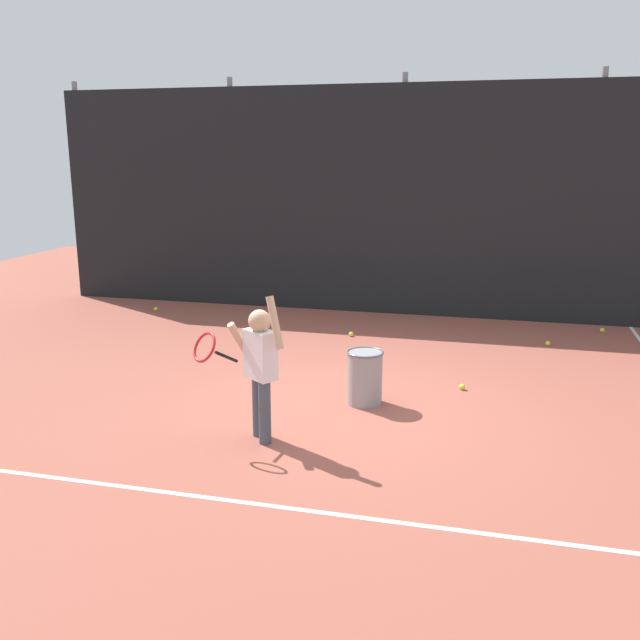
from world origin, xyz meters
TOP-DOWN VIEW (x-y plane):
  - ground_plane at (0.00, 0.00)m, footprint 20.00×20.00m
  - court_line_baseline at (0.00, -2.29)m, footprint 9.00×0.05m
  - back_fence_windscreen at (0.00, 4.16)m, footprint 11.55×0.08m
  - fence_post_0 at (-5.62, 4.22)m, footprint 0.09×0.09m
  - fence_post_1 at (-2.81, 4.22)m, footprint 0.09×0.09m
  - fence_post_2 at (0.00, 4.22)m, footprint 0.09×0.09m
  - fence_post_3 at (2.81, 4.22)m, footprint 0.09×0.09m
  - tennis_player at (-0.50, -1.16)m, footprint 0.89×0.52m
  - ball_hopper at (0.24, -0.02)m, footprint 0.38×0.38m
  - tennis_ball_0 at (1.20, 0.66)m, footprint 0.07×0.07m
  - tennis_ball_1 at (-3.87, 3.34)m, footprint 0.07×0.07m
  - tennis_ball_2 at (2.22, 2.74)m, footprint 0.07×0.07m
  - tennis_ball_3 at (-0.44, 2.56)m, footprint 0.07×0.07m
  - tennis_ball_5 at (3.03, 3.69)m, footprint 0.07×0.07m

SIDE VIEW (x-z plane):
  - ground_plane at x=0.00m, z-range 0.00..0.00m
  - court_line_baseline at x=0.00m, z-range 0.00..0.00m
  - tennis_ball_0 at x=1.20m, z-range 0.00..0.07m
  - tennis_ball_1 at x=-3.87m, z-range 0.00..0.07m
  - tennis_ball_2 at x=2.22m, z-range 0.00..0.07m
  - tennis_ball_3 at x=-0.44m, z-range 0.00..0.07m
  - tennis_ball_5 at x=3.03m, z-range 0.00..0.07m
  - ball_hopper at x=0.24m, z-range 0.01..0.57m
  - tennis_player at x=-0.50m, z-range 0.05..1.40m
  - back_fence_windscreen at x=0.00m, z-range 0.00..3.55m
  - fence_post_0 at x=-5.62m, z-range 0.00..3.70m
  - fence_post_1 at x=-2.81m, z-range 0.00..3.70m
  - fence_post_2 at x=0.00m, z-range 0.00..3.70m
  - fence_post_3 at x=2.81m, z-range 0.00..3.70m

